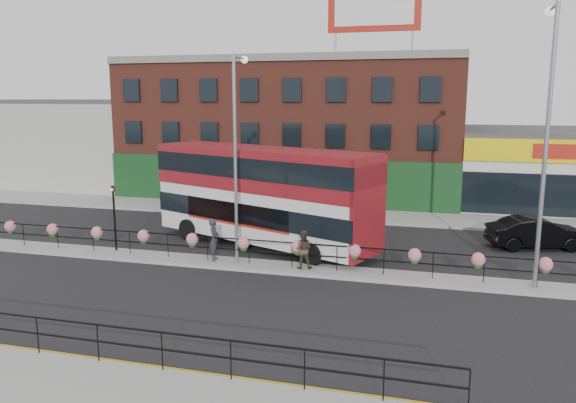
% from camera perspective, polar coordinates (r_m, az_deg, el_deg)
% --- Properties ---
extents(ground, '(120.00, 120.00, 0.00)m').
position_cam_1_polar(ground, '(25.19, -1.80, -6.81)').
color(ground, black).
rests_on(ground, ground).
extents(north_pavement, '(60.00, 4.00, 0.15)m').
position_cam_1_polar(north_pavement, '(36.46, 3.72, -1.24)').
color(north_pavement, gray).
rests_on(north_pavement, ground).
extents(median, '(60.00, 1.60, 0.15)m').
position_cam_1_polar(median, '(25.17, -1.81, -6.65)').
color(median, gray).
rests_on(median, ground).
extents(yellow_line_inner, '(60.00, 0.10, 0.01)m').
position_cam_1_polar(yellow_line_inner, '(16.82, -11.91, -16.23)').
color(yellow_line_inner, gold).
rests_on(yellow_line_inner, ground).
extents(yellow_line_outer, '(60.00, 0.10, 0.01)m').
position_cam_1_polar(yellow_line_outer, '(16.68, -12.21, -16.48)').
color(yellow_line_outer, gold).
rests_on(yellow_line_outer, ground).
extents(brick_building, '(25.00, 12.21, 10.30)m').
position_cam_1_polar(brick_building, '(44.41, 0.77, 7.48)').
color(brick_building, brown).
rests_on(brick_building, ground).
extents(supermarket, '(15.00, 12.25, 5.30)m').
position_cam_1_polar(supermarket, '(44.07, 26.85, 3.08)').
color(supermarket, silver).
rests_on(supermarket, ground).
extents(warehouse_west, '(15.50, 12.00, 7.30)m').
position_cam_1_polar(warehouse_west, '(53.32, -20.91, 5.71)').
color(warehouse_west, '#A09F9B').
rests_on(warehouse_west, ground).
extents(billboard, '(6.00, 0.29, 4.40)m').
position_cam_1_polar(billboard, '(38.66, 8.74, 18.87)').
color(billboard, '#9E190F').
rests_on(billboard, brick_building).
extents(median_railing, '(30.04, 0.56, 1.23)m').
position_cam_1_polar(median_railing, '(24.90, -1.82, -4.51)').
color(median_railing, black).
rests_on(median_railing, median).
extents(south_railing, '(20.04, 0.05, 1.12)m').
position_cam_1_polar(south_railing, '(17.07, -18.81, -12.64)').
color(south_railing, black).
rests_on(south_railing, south_pavement).
extents(double_decker_bus, '(12.58, 7.42, 5.03)m').
position_cam_1_polar(double_decker_bus, '(28.19, -2.56, 1.50)').
color(double_decker_bus, silver).
rests_on(double_decker_bus, ground).
extents(car, '(4.11, 5.69, 1.60)m').
position_cam_1_polar(car, '(30.92, 24.01, -2.93)').
color(car, black).
rests_on(car, ground).
extents(pedestrian_a, '(0.85, 0.68, 1.93)m').
position_cam_1_polar(pedestrian_a, '(25.90, -7.50, -3.85)').
color(pedestrian_a, '#262733').
rests_on(pedestrian_a, median).
extents(pedestrian_b, '(1.11, 1.01, 1.72)m').
position_cam_1_polar(pedestrian_b, '(24.47, 1.49, -4.88)').
color(pedestrian_b, '#3D3226').
rests_on(pedestrian_b, median).
extents(lamp_column_west, '(0.33, 1.61, 9.18)m').
position_cam_1_polar(lamp_column_west, '(24.89, -5.21, 6.07)').
color(lamp_column_west, gray).
rests_on(lamp_column_west, median).
extents(lamp_column_east, '(0.39, 1.90, 10.80)m').
position_cam_1_polar(lamp_column_east, '(23.44, 24.79, 7.22)').
color(lamp_column_east, gray).
rests_on(lamp_column_east, median).
extents(traffic_light_median, '(0.15, 0.28, 3.65)m').
position_cam_1_polar(traffic_light_median, '(28.27, -17.29, -0.22)').
color(traffic_light_median, black).
rests_on(traffic_light_median, median).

